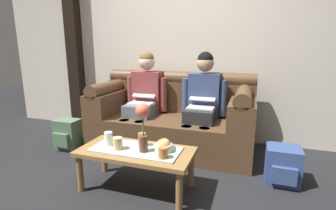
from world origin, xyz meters
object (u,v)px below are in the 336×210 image
Objects in this scene: flower_vase at (143,121)px; snack_bowl at (163,146)px; person_left at (144,95)px; cup_near_right at (118,143)px; cup_far_center at (142,139)px; backpack_left at (67,134)px; couch at (172,119)px; backpack_right at (283,165)px; person_right at (203,99)px; cup_far_left at (163,153)px; cup_near_left at (109,139)px; coffee_table at (136,155)px.

snack_bowl is at bearing 21.86° from flower_vase.
person_left is 11.44× the size of cup_near_right.
cup_far_center is 1.39m from backpack_left.
couch is 4.71× the size of flower_vase.
backpack_right is (1.24, 0.46, -0.28)m from cup_far_center.
cup_far_left is (-0.09, -1.17, -0.22)m from person_right.
cup_far_left is at bearing -59.89° from person_left.
couch reaches higher than backpack_right.
backpack_right is at bearing -30.71° from person_right.
cup_near_left is at bearing -121.29° from person_right.
snack_bowl is at bearing -97.30° from person_right.
person_left is at bearing 109.79° from coffee_table.
cup_far_left is (0.29, -0.10, 0.10)m from coffee_table.
flower_vase is at bearing -66.63° from person_left.
couch is 1.96× the size of coffee_table.
couch is 1.39m from backpack_right.
snack_bowl is at bearing 12.65° from cup_near_right.
cup_near_left reaches higher than backpack_left.
coffee_table is at bearing -90.00° from couch.
person_right is at bearing 58.71° from cup_near_left.
cup_far_center reaches higher than backpack_left.
backpack_right is (1.65, -0.52, -0.48)m from person_left.
cup_near_right is (0.13, -0.05, -0.01)m from cup_near_left.
person_left is 8.00× the size of snack_bowl.
person_left is at bearing 162.39° from backpack_right.
person_left is 3.20× the size of backpack_left.
person_left is 10.12× the size of cup_far_center.
coffee_table reaches higher than backpack_right.
coffee_table is at bearing -107.12° from cup_far_center.
cup_near_left is (-0.27, -1.08, 0.08)m from couch.
coffee_table is (0.38, -1.07, -0.33)m from person_left.
couch is 1.14m from cup_near_right.
couch is 1.15m from flower_vase.
cup_near_right is 0.89× the size of cup_far_center.
backpack_left is (-1.54, 0.68, -0.25)m from cup_far_left.
cup_near_left is 1.17m from backpack_left.
person_right is (0.38, -0.00, 0.28)m from couch.
cup_far_left is at bearing -34.32° from cup_far_center.
couch is 5.67× the size of backpack_right.
coffee_table is 0.15m from cup_far_center.
flower_vase reaches higher than cup_far_center.
cup_near_left is at bearing -163.35° from cup_far_center.
person_left reaches higher than cup_far_center.
person_left is at bearing 102.10° from cup_near_right.
person_right is 10.12× the size of cup_far_center.
person_left reaches higher than coffee_table.
cup_far_center is (-0.36, -0.99, -0.21)m from person_right.
cup_far_center is (0.03, 0.08, 0.12)m from coffee_table.
coffee_table is 9.54× the size of cup_near_right.
backpack_right is (1.01, 0.52, -0.26)m from snack_bowl.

